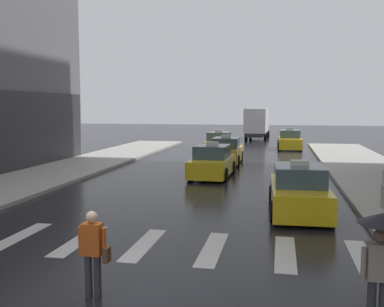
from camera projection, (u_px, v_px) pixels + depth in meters
ground_plane at (98, 291)px, 8.66m from camera, size 160.00×160.00×0.00m
crosswalk_markings at (144, 244)px, 11.59m from camera, size 11.30×2.80×0.01m
taxi_lead at (299, 192)px, 14.97m from camera, size 2.05×4.60×1.80m
taxi_second at (213, 163)px, 22.70m from camera, size 2.04×4.59×1.80m
taxi_third at (226, 152)px, 28.19m from camera, size 1.95×4.55×1.80m
taxi_fourth at (219, 144)px, 34.30m from camera, size 1.98×4.56×1.80m
taxi_fifth at (290, 141)px, 37.28m from camera, size 2.01×4.58×1.80m
box_truck at (257, 123)px, 48.04m from camera, size 2.46×7.60×3.35m
pedestrian_with_handbag at (93, 249)px, 8.29m from camera, size 0.60×0.24×1.65m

